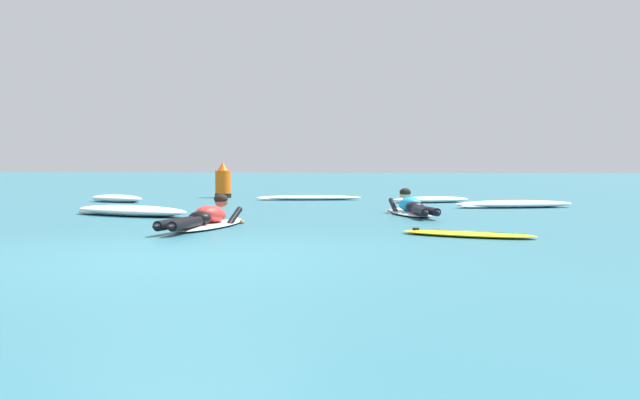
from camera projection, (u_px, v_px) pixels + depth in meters
ground_plane at (307, 204)px, 17.23m from camera, size 120.00×120.00×0.00m
surfer_near at (206, 219)px, 10.63m from camera, size 0.87×2.68×0.53m
surfer_far at (412, 208)px, 13.29m from camera, size 1.03×2.47×0.54m
drifting_surfboard at (466, 234)px, 9.45m from camera, size 1.88×1.13×0.16m
whitewater_front at (131, 211)px, 13.21m from camera, size 2.64×1.65×0.19m
whitewater_mid_left at (117, 199)px, 17.84m from camera, size 1.72×1.14×0.19m
whitewater_mid_right at (309, 198)px, 18.91m from camera, size 2.84×0.99×0.13m
whitewater_back at (514, 204)px, 15.62m from camera, size 2.73×1.29×0.16m
whitewater_far_band at (431, 200)px, 17.63m from camera, size 2.07×1.27×0.15m
channel_marker_buoy at (223, 184)px, 20.23m from camera, size 0.46×0.46×1.01m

